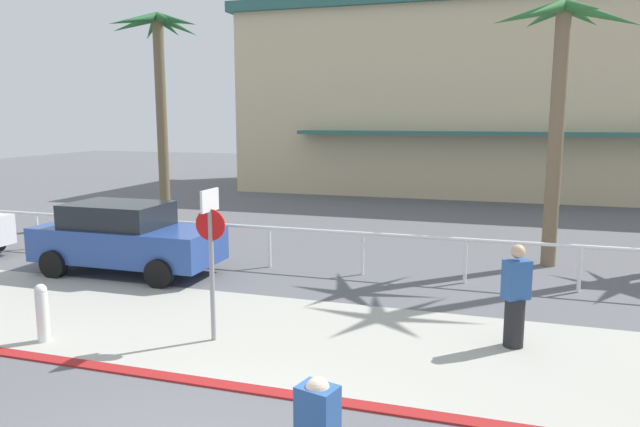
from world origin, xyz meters
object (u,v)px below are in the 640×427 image
object	(u,v)px
palm_tree_0	(158,64)
car_blue_1	(126,237)
stop_sign_bike_lane	(211,243)
palm_tree_1	(560,71)
pedestrian_0	(515,300)
bollard_1	(42,312)

from	to	relation	value
palm_tree_0	car_blue_1	world-z (taller)	palm_tree_0
stop_sign_bike_lane	palm_tree_1	distance (m)	9.64
stop_sign_bike_lane	pedestrian_0	xyz separation A→B (m)	(4.78, 1.21, -0.88)
car_blue_1	pedestrian_0	xyz separation A→B (m)	(8.81, -2.09, -0.08)
palm_tree_0	palm_tree_1	size ratio (longest dim) A/B	1.11
stop_sign_bike_lane	palm_tree_1	bearing A→B (deg)	51.42
palm_tree_0	palm_tree_1	world-z (taller)	palm_tree_0
bollard_1	palm_tree_1	size ratio (longest dim) A/B	0.15
stop_sign_bike_lane	bollard_1	world-z (taller)	stop_sign_bike_lane
car_blue_1	palm_tree_1	bearing A→B (deg)	21.51
stop_sign_bike_lane	car_blue_1	xyz separation A→B (m)	(-4.03, 3.30, -0.81)
bollard_1	pedestrian_0	world-z (taller)	pedestrian_0
palm_tree_1	bollard_1	bearing A→B (deg)	-136.20
stop_sign_bike_lane	pedestrian_0	distance (m)	5.01
bollard_1	palm_tree_1	world-z (taller)	palm_tree_1
palm_tree_0	pedestrian_0	world-z (taller)	palm_tree_0
bollard_1	palm_tree_1	xyz separation A→B (m)	(8.36, 8.02, 4.28)
palm_tree_1	stop_sign_bike_lane	bearing A→B (deg)	-128.58
stop_sign_bike_lane	palm_tree_0	xyz separation A→B (m)	(-6.89, 9.48, 3.80)
car_blue_1	pedestrian_0	world-z (taller)	pedestrian_0
bollard_1	pedestrian_0	size ratio (longest dim) A/B	0.58
pedestrian_0	bollard_1	bearing A→B (deg)	-164.27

